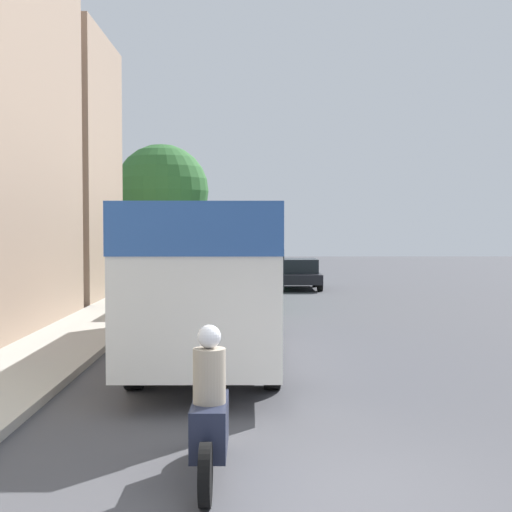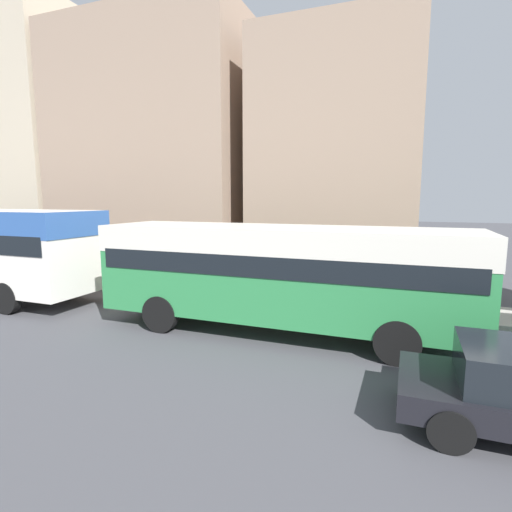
{
  "view_description": "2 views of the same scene",
  "coord_description": "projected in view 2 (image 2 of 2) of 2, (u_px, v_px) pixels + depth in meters",
  "views": [
    {
      "loc": [
        -0.76,
        -7.27,
        2.79
      ],
      "look_at": [
        -0.55,
        19.89,
        1.68
      ],
      "focal_mm": 50.0,
      "sensor_mm": 36.0,
      "label": 1
    },
    {
      "loc": [
        8.11,
        22.8,
        3.56
      ],
      "look_at": [
        -1.48,
        19.12,
        2.08
      ],
      "focal_mm": 28.0,
      "sensor_mm": 36.0,
      "label": 2
    }
  ],
  "objects": [
    {
      "name": "bus_following",
      "position": [
        281.0,
        264.0,
        10.49
      ],
      "size": [
        2.55,
        9.72,
        2.83
      ],
      "color": "#2D8447",
      "rests_on": "ground_plane"
    },
    {
      "name": "building_far_terrace",
      "position": [
        339.0,
        164.0,
        16.59
      ],
      "size": [
        5.51,
        6.33,
        9.98
      ],
      "color": "gray",
      "rests_on": "ground_plane"
    },
    {
      "name": "building_midblock",
      "position": [
        167.0,
        153.0,
        20.24
      ],
      "size": [
        6.91,
        9.53,
        11.68
      ],
      "color": "gray",
      "rests_on": "ground_plane"
    },
    {
      "name": "building_corner",
      "position": [
        30.0,
        143.0,
        23.37
      ],
      "size": [
        6.82,
        8.53,
        13.58
      ],
      "color": "#BCAD93",
      "rests_on": "ground_plane"
    }
  ]
}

